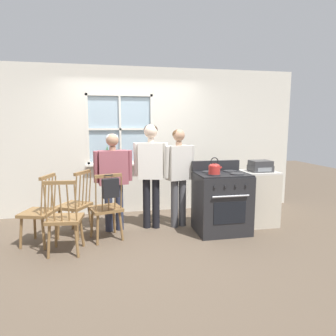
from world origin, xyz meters
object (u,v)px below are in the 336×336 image
person_adult_right (179,169)px  stove (221,202)px  stereo (260,166)px  person_elderly_left (113,173)px  person_teen_center (151,166)px  chair_by_window (106,209)px  chair_near_wall (39,213)px  side_counter (258,198)px  handbag (110,187)px  kettle (214,168)px  chair_center_cluster (75,206)px  chair_near_stove (65,219)px  potted_plant (107,158)px

person_adult_right → stove: person_adult_right is taller
stove → stereo: bearing=14.0°
person_elderly_left → person_teen_center: (0.59, 0.01, 0.10)m
chair_by_window → person_adult_right: (1.15, 0.34, 0.49)m
chair_near_wall → stereo: bearing=110.4°
stove → side_counter: bearing=15.5°
person_teen_center → side_counter: size_ratio=1.84×
handbag → stereo: size_ratio=0.90×
kettle → handbag: (-1.50, -0.06, -0.21)m
chair_center_cluster → chair_near_stove: size_ratio=1.00×
chair_by_window → chair_center_cluster: 0.53m
chair_by_window → side_counter: bearing=167.4°
person_elderly_left → person_adult_right: size_ratio=0.96×
person_adult_right → handbag: bearing=-168.9°
person_teen_center → stereo: bearing=6.6°
chair_center_cluster → person_adult_right: person_adult_right is taller
person_teen_center → person_elderly_left: bearing=-165.8°
person_elderly_left → stove: 1.73m
kettle → handbag: bearing=-177.6°
chair_near_stove → person_adult_right: bearing=-150.2°
chair_center_cluster → stove: bearing=111.6°
person_teen_center → person_adult_right: bearing=10.7°
kettle → side_counter: (0.90, 0.33, -0.57)m
chair_near_wall → person_elderly_left: 1.18m
stove → stereo: 0.91m
chair_near_stove → kettle: size_ratio=3.99×
chair_near_wall → side_counter: chair_near_wall is taller
person_elderly_left → person_teen_center: bearing=-7.1°
kettle → chair_near_stove: bearing=-174.1°
person_teen_center → chair_near_stove: bearing=-135.5°
side_counter → chair_near_stove: bearing=-169.6°
chair_near_wall → potted_plant: bearing=161.2°
potted_plant → side_counter: (2.44, -1.09, -0.60)m
chair_near_wall → chair_near_stove: size_ratio=1.00×
chair_center_cluster → potted_plant: (0.49, 0.99, 0.60)m
chair_by_window → side_counter: (2.47, 0.17, -0.00)m
chair_near_stove → stereo: stereo is taller
chair_near_stove → kettle: 2.18m
chair_near_wall → potted_plant: size_ratio=2.73×
chair_by_window → chair_near_wall: size_ratio=1.00×
potted_plant → handbag: bearing=-88.7°
person_adult_right → stereo: (1.32, -0.19, 0.04)m
potted_plant → side_counter: size_ratio=0.40×
handbag → chair_center_cluster: bearing=136.2°
potted_plant → chair_near_wall: bearing=-126.5°
chair_center_cluster → chair_near_stove: 0.65m
chair_center_cluster → kettle: 2.15m
potted_plant → stereo: size_ratio=1.06×
person_teen_center → person_adult_right: 0.45m
person_teen_center → potted_plant: size_ratio=4.59×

